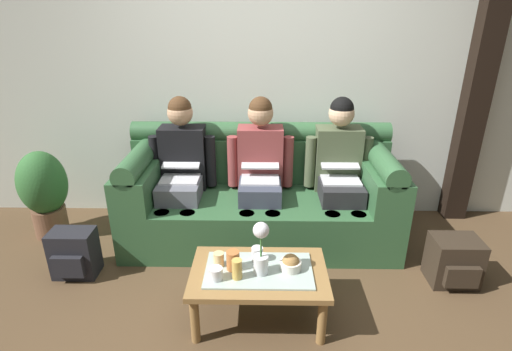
# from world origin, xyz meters

# --- Properties ---
(ground_plane) EXTENTS (14.00, 14.00, 0.00)m
(ground_plane) POSITION_xyz_m (0.00, 0.00, 0.00)
(ground_plane) COLOR #4C3823
(back_wall_patterned) EXTENTS (6.00, 0.12, 2.90)m
(back_wall_patterned) POSITION_xyz_m (0.00, 1.70, 1.45)
(back_wall_patterned) COLOR silver
(back_wall_patterned) RESTS_ON ground_plane
(timber_pillar) EXTENTS (0.20, 0.20, 2.90)m
(timber_pillar) POSITION_xyz_m (1.87, 1.58, 1.45)
(timber_pillar) COLOR black
(timber_pillar) RESTS_ON ground_plane
(couch) EXTENTS (2.25, 0.88, 0.96)m
(couch) POSITION_xyz_m (0.00, 1.17, 0.37)
(couch) COLOR #2D5633
(couch) RESTS_ON ground_plane
(person_left) EXTENTS (0.56, 0.67, 1.22)m
(person_left) POSITION_xyz_m (-0.66, 1.17, 0.66)
(person_left) COLOR #595B66
(person_left) RESTS_ON ground_plane
(person_middle) EXTENTS (0.56, 0.67, 1.22)m
(person_middle) POSITION_xyz_m (0.00, 1.17, 0.66)
(person_middle) COLOR #383D4C
(person_middle) RESTS_ON ground_plane
(person_right) EXTENTS (0.56, 0.67, 1.22)m
(person_right) POSITION_xyz_m (0.66, 1.16, 0.66)
(person_right) COLOR #232326
(person_right) RESTS_ON ground_plane
(coffee_table) EXTENTS (0.86, 0.54, 0.37)m
(coffee_table) POSITION_xyz_m (0.00, 0.14, 0.31)
(coffee_table) COLOR olive
(coffee_table) RESTS_ON ground_plane
(flower_vase) EXTENTS (0.10, 0.10, 0.35)m
(flower_vase) POSITION_xyz_m (0.01, 0.10, 0.55)
(flower_vase) COLOR silver
(flower_vase) RESTS_ON coffee_table
(snack_bowl) EXTENTS (0.13, 0.13, 0.11)m
(snack_bowl) POSITION_xyz_m (0.20, 0.14, 0.41)
(snack_bowl) COLOR silver
(snack_bowl) RESTS_ON coffee_table
(cup_near_left) EXTENTS (0.06, 0.06, 0.13)m
(cup_near_left) POSITION_xyz_m (-0.13, 0.05, 0.43)
(cup_near_left) COLOR gold
(cup_near_left) RESTS_ON coffee_table
(cup_near_right) EXTENTS (0.08, 0.08, 0.08)m
(cup_near_right) POSITION_xyz_m (-0.26, 0.04, 0.41)
(cup_near_right) COLOR silver
(cup_near_right) RESTS_ON coffee_table
(cup_far_center) EXTENTS (0.07, 0.07, 0.10)m
(cup_far_center) POSITION_xyz_m (-0.01, 0.23, 0.42)
(cup_far_center) COLOR silver
(cup_far_center) RESTS_ON coffee_table
(cup_far_left) EXTENTS (0.07, 0.07, 0.09)m
(cup_far_left) POSITION_xyz_m (-0.25, 0.18, 0.41)
(cup_far_left) COLOR #DBB77A
(cup_far_left) RESTS_ON coffee_table
(cup_far_right) EXTENTS (0.08, 0.08, 0.12)m
(cup_far_right) POSITION_xyz_m (-0.16, 0.14, 0.43)
(cup_far_right) COLOR #B26633
(cup_far_right) RESTS_ON coffee_table
(backpack_left) EXTENTS (0.32, 0.25, 0.37)m
(backpack_left) POSITION_xyz_m (-1.39, 0.56, 0.18)
(backpack_left) COLOR black
(backpack_left) RESTS_ON ground_plane
(backpack_right) EXTENTS (0.34, 0.30, 0.35)m
(backpack_right) POSITION_xyz_m (1.42, 0.52, 0.17)
(backpack_right) COLOR #2D2319
(backpack_right) RESTS_ON ground_plane
(potted_plant) EXTENTS (0.40, 0.40, 0.78)m
(potted_plant) POSITION_xyz_m (-1.86, 1.14, 0.43)
(potted_plant) COLOR brown
(potted_plant) RESTS_ON ground_plane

